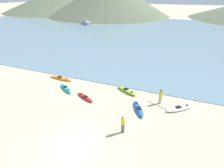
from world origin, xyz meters
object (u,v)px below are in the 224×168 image
(kayak_on_sand_2, at_px, (61,78))
(kayak_on_sand_5, at_px, (139,109))
(loose_paddle, at_px, (159,106))
(kayak_on_sand_1, at_px, (180,108))
(kayak_on_sand_3, at_px, (85,97))
(person_near_waterline, at_px, (161,95))
(moored_boat_0, at_px, (86,22))
(kayak_on_sand_0, at_px, (66,88))
(person_near_foreground, at_px, (123,123))
(kayak_on_sand_4, at_px, (127,91))

(kayak_on_sand_2, xyz_separation_m, kayak_on_sand_5, (11.71, -3.11, 0.03))
(loose_paddle, bearing_deg, kayak_on_sand_5, -142.35)
(kayak_on_sand_1, height_order, kayak_on_sand_3, kayak_on_sand_1)
(person_near_waterline, height_order, moored_boat_0, moored_boat_0)
(kayak_on_sand_0, height_order, person_near_foreground, person_near_foreground)
(kayak_on_sand_4, bearing_deg, kayak_on_sand_2, 179.85)
(kayak_on_sand_4, height_order, kayak_on_sand_5, kayak_on_sand_4)
(person_near_waterline, xyz_separation_m, loose_paddle, (0.02, -0.61, -0.97))
(kayak_on_sand_0, xyz_separation_m, kayak_on_sand_3, (3.21, -0.92, -0.01))
(kayak_on_sand_2, height_order, person_near_waterline, person_near_waterline)
(kayak_on_sand_3, xyz_separation_m, person_near_waterline, (7.96, 2.06, 0.85))
(kayak_on_sand_1, bearing_deg, kayak_on_sand_5, -157.17)
(kayak_on_sand_1, xyz_separation_m, kayak_on_sand_5, (-3.86, -1.63, 0.00))
(kayak_on_sand_1, relative_size, person_near_foreground, 1.67)
(kayak_on_sand_1, bearing_deg, kayak_on_sand_4, 166.44)
(kayak_on_sand_5, bearing_deg, person_near_waterline, 48.15)
(kayak_on_sand_1, xyz_separation_m, person_near_waterline, (-2.04, 0.41, 0.83))
(person_near_foreground, bearing_deg, loose_paddle, 65.19)
(kayak_on_sand_5, relative_size, person_near_waterline, 1.66)
(kayak_on_sand_0, relative_size, kayak_on_sand_4, 0.90)
(moored_boat_0, bearing_deg, kayak_on_sand_1, -51.44)
(kayak_on_sand_1, bearing_deg, moored_boat_0, 128.56)
(kayak_on_sand_2, xyz_separation_m, person_near_waterline, (13.53, -1.08, 0.85))
(kayak_on_sand_4, height_order, person_near_foreground, person_near_foreground)
(kayak_on_sand_5, relative_size, moored_boat_0, 0.55)
(kayak_on_sand_0, distance_m, kayak_on_sand_2, 3.24)
(kayak_on_sand_0, xyz_separation_m, kayak_on_sand_2, (-2.36, 2.22, -0.02))
(kayak_on_sand_1, distance_m, person_near_waterline, 2.24)
(person_near_foreground, height_order, moored_boat_0, moored_boat_0)
(kayak_on_sand_0, distance_m, person_near_waterline, 11.25)
(kayak_on_sand_5, xyz_separation_m, person_near_foreground, (-0.49, -3.61, 0.82))
(kayak_on_sand_4, xyz_separation_m, moored_boat_0, (-29.40, 43.01, 0.54))
(kayak_on_sand_4, distance_m, moored_boat_0, 52.10)
(kayak_on_sand_3, bearing_deg, loose_paddle, 10.28)
(kayak_on_sand_5, xyz_separation_m, loose_paddle, (1.84, 1.42, -0.15))
(kayak_on_sand_2, bearing_deg, kayak_on_sand_3, -29.40)
(kayak_on_sand_5, bearing_deg, moored_boat_0, 124.42)
(kayak_on_sand_0, relative_size, moored_boat_0, 0.52)
(person_near_foreground, bearing_deg, kayak_on_sand_3, 147.59)
(person_near_waterline, distance_m, moored_boat_0, 55.30)
(kayak_on_sand_4, relative_size, person_near_waterline, 1.74)
(person_near_waterline, bearing_deg, loose_paddle, -88.11)
(kayak_on_sand_0, xyz_separation_m, kayak_on_sand_4, (7.15, 2.19, 0.01))
(kayak_on_sand_0, relative_size, loose_paddle, 1.04)
(kayak_on_sand_1, distance_m, kayak_on_sand_4, 6.23)
(kayak_on_sand_0, distance_m, kayak_on_sand_5, 9.39)
(kayak_on_sand_5, bearing_deg, kayak_on_sand_0, 174.54)
(kayak_on_sand_1, xyz_separation_m, kayak_on_sand_2, (-15.57, 1.49, -0.02))
(person_near_foreground, bearing_deg, moored_boat_0, 122.03)
(kayak_on_sand_2, bearing_deg, kayak_on_sand_4, -0.15)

